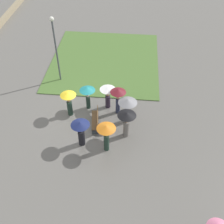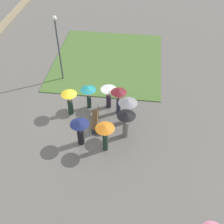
% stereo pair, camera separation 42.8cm
% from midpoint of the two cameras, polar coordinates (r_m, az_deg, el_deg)
% --- Properties ---
extents(ground_plane, '(90.00, 90.00, 0.00)m').
position_cam_midpoint_polar(ground_plane, '(19.15, -5.20, -0.12)').
color(ground_plane, '#66635E').
extents(lawn_patch_near, '(9.76, 8.93, 0.06)m').
position_cam_midpoint_polar(lawn_patch_near, '(24.20, -0.32, 10.45)').
color(lawn_patch_near, '#4C7033').
rests_on(lawn_patch_near, ground_plane).
extents(park_bench, '(1.81, 0.65, 0.90)m').
position_cam_midpoint_polar(park_bench, '(17.96, -2.56, -1.47)').
color(park_bench, brown).
rests_on(park_bench, ground_plane).
extents(lamp_post, '(0.32, 0.32, 5.10)m').
position_cam_midpoint_polar(lamp_post, '(20.66, -10.36, 13.88)').
color(lamp_post, '#474C51').
rests_on(lamp_post, ground_plane).
extents(crowd_person_black, '(1.13, 1.13, 1.91)m').
position_cam_midpoint_polar(crowd_person_black, '(16.66, 3.61, -1.65)').
color(crowd_person_black, slate).
rests_on(crowd_person_black, ground_plane).
extents(crowd_person_white, '(1.06, 1.06, 1.73)m').
position_cam_midpoint_polar(crowd_person_white, '(18.72, -0.03, 3.93)').
color(crowd_person_white, '#2D2333').
rests_on(crowd_person_white, ground_plane).
extents(crowd_person_orange, '(1.10, 1.10, 1.98)m').
position_cam_midpoint_polar(crowd_person_orange, '(15.78, -0.64, -4.12)').
color(crowd_person_orange, '#1E3328').
rests_on(crowd_person_orange, ground_plane).
extents(crowd_person_maroon, '(1.03, 1.03, 1.97)m').
position_cam_midpoint_polar(crowd_person_maroon, '(18.13, 2.04, 3.38)').
color(crowd_person_maroon, '#282D47').
rests_on(crowd_person_maroon, ground_plane).
extents(crowd_person_grey, '(1.20, 1.20, 1.87)m').
position_cam_midpoint_polar(crowd_person_grey, '(17.55, 3.91, 1.26)').
color(crowd_person_grey, slate).
rests_on(crowd_person_grey, ground_plane).
extents(crowd_person_yellow, '(1.03, 1.03, 1.88)m').
position_cam_midpoint_polar(crowd_person_yellow, '(18.32, -8.00, 2.80)').
color(crowd_person_yellow, '#1E3328').
rests_on(crowd_person_yellow, ground_plane).
extents(crowd_person_navy, '(1.10, 1.10, 1.82)m').
position_cam_midpoint_polar(crowd_person_navy, '(16.37, -5.79, -3.43)').
color(crowd_person_navy, black).
rests_on(crowd_person_navy, ground_plane).
extents(crowd_person_teal, '(1.04, 1.04, 1.78)m').
position_cam_midpoint_polar(crowd_person_teal, '(18.65, -4.16, 4.18)').
color(crowd_person_teal, '#1E3328').
rests_on(crowd_person_teal, ground_plane).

